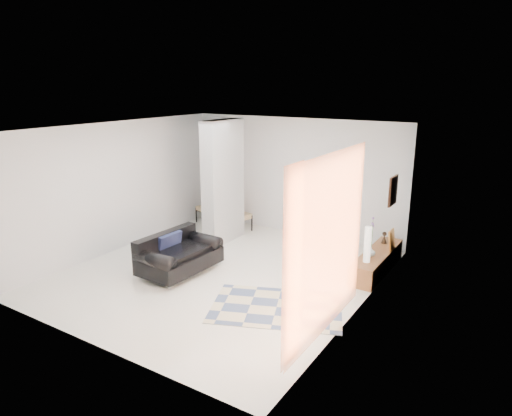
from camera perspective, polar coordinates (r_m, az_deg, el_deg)
The scene contains 17 objects.
floor at distance 9.00m, azimuth -4.28°, elevation -8.11°, with size 6.00×6.00×0.00m, color silver.
ceiling at distance 8.29m, azimuth -4.67°, elevation 9.93°, with size 6.00×6.00×0.00m, color white.
wall_back at distance 11.03m, azimuth 4.82°, elevation 3.93°, with size 6.00×6.00×0.00m, color silver.
wall_front at distance 6.49m, azimuth -20.40°, elevation -5.27°, with size 6.00×6.00×0.00m, color silver.
wall_left at distance 10.37m, azimuth -16.82°, elevation 2.58°, with size 6.00×6.00×0.00m, color silver.
wall_right at distance 7.31m, azimuth 13.21°, elevation -2.41°, with size 6.00×6.00×0.00m, color silver.
partition_column at distance 10.42m, azimuth -4.13°, elevation 3.27°, with size 0.35×1.20×2.80m, color #A4A9AB.
hallway_door at distance 12.15m, azimuth -4.15°, elevation 3.19°, with size 0.85×0.06×2.04m, color white.
curtain at distance 6.29m, azimuth 9.09°, elevation -4.62°, with size 2.55×2.55×0.00m, color #F97C41.
wall_art at distance 8.83m, azimuth 16.76°, elevation 2.08°, with size 0.04×0.45×0.55m, color black.
media_console at distance 9.30m, azimuth 14.89°, elevation -6.44°, with size 0.45×1.99×0.80m.
loveseat at distance 9.03m, azimuth -9.80°, elevation -5.77°, with size 1.00×1.64×0.76m.
daybed at distance 11.73m, azimuth -4.10°, elevation -0.26°, with size 1.68×1.07×0.77m.
area_rug at distance 7.70m, azimuth 2.59°, elevation -12.29°, with size 2.13×1.42×0.01m, color beige.
cylinder_lamp at distance 8.58m, azimuth 13.77°, elevation -4.45°, with size 0.12×0.12×0.67m, color silver.
bronze_figurine at distance 9.72m, azimuth 15.73°, elevation -3.58°, with size 0.12×0.12×0.24m, color black, non-canonical shape.
vase at distance 8.96m, azimuth 14.16°, elevation -5.30°, with size 0.17×0.17×0.18m, color silver.
Camera 1 is at (4.92, -6.63, 3.59)m, focal length 32.00 mm.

